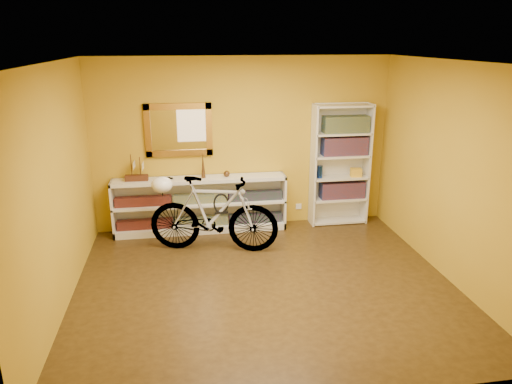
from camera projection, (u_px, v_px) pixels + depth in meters
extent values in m
cube|color=#31210D|center=(265.00, 285.00, 5.76)|extent=(4.50, 4.00, 0.01)
cube|color=silver|center=(267.00, 61.00, 4.95)|extent=(4.50, 4.00, 0.01)
cube|color=#B98F1B|center=(243.00, 144.00, 7.24)|extent=(4.50, 0.01, 2.60)
cube|color=#B98F1B|center=(55.00, 191.00, 5.02)|extent=(0.01, 4.00, 2.60)
cube|color=#B98F1B|center=(451.00, 173.00, 5.69)|extent=(0.01, 4.00, 2.60)
cube|color=#8A5C19|center=(179.00, 130.00, 6.98)|extent=(0.98, 0.06, 0.78)
cube|color=silver|center=(299.00, 206.00, 7.68)|extent=(0.09, 0.02, 0.09)
cube|color=black|center=(201.00, 221.00, 7.29)|extent=(2.50, 0.13, 0.14)
cube|color=navy|center=(200.00, 198.00, 7.18)|extent=(2.50, 0.13, 0.14)
imported|color=black|center=(169.00, 179.00, 7.03)|extent=(0.00, 0.00, 0.00)
cone|color=#4F331B|center=(203.00, 165.00, 7.05)|extent=(0.07, 0.07, 0.38)
sphere|color=#4F331B|center=(227.00, 174.00, 7.15)|extent=(0.09, 0.09, 0.09)
cube|color=maroon|center=(342.00, 190.00, 7.55)|extent=(0.70, 0.22, 0.26)
cube|color=maroon|center=(344.00, 146.00, 7.33)|extent=(0.70, 0.22, 0.28)
cube|color=navy|center=(346.00, 124.00, 7.23)|extent=(0.70, 0.22, 0.25)
cylinder|color=navy|center=(320.00, 172.00, 7.38)|extent=(0.09, 0.09, 0.19)
cube|color=maroon|center=(329.00, 127.00, 7.23)|extent=(0.16, 0.16, 0.17)
cube|color=gold|center=(356.00, 172.00, 7.46)|extent=(0.18, 0.14, 0.13)
imported|color=silver|center=(214.00, 214.00, 6.52)|extent=(0.89, 1.88, 1.07)
ellipsoid|color=white|center=(162.00, 185.00, 6.45)|extent=(0.29, 0.28, 0.22)
torus|color=black|center=(221.00, 203.00, 6.47)|extent=(0.21, 0.02, 0.21)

